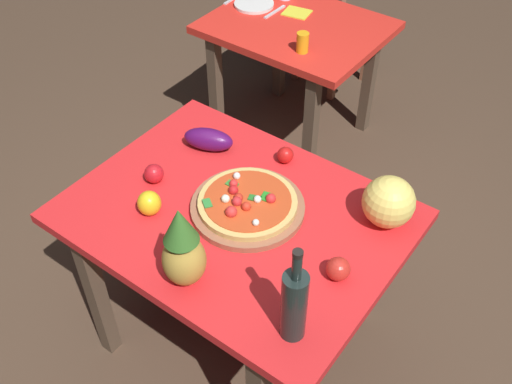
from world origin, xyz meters
The scene contains 18 objects.
ground_plane centered at (0.00, 0.00, 0.00)m, with size 10.00×10.00×0.00m, color #4C3828.
display_table centered at (0.00, 0.00, 0.64)m, with size 1.16×0.88×0.73m.
background_table centered at (-0.59, 1.29, 0.61)m, with size 0.90×0.73×0.73m.
dining_chair centered at (-0.74, 1.88, 0.48)m, with size 0.47×0.47×0.85m.
pizza_board centered at (0.03, 0.04, 0.74)m, with size 0.41×0.41×0.03m, color #975C41.
pizza centered at (0.03, 0.03, 0.77)m, with size 0.35×0.35×0.06m.
wine_bottle centered at (0.44, -0.29, 0.87)m, with size 0.08×0.08×0.36m.
pineapple_left centered at (0.06, -0.33, 0.87)m, with size 0.14×0.14×0.31m.
melon centered at (0.45, 0.28, 0.82)m, with size 0.18×0.18×0.18m, color #F0D665.
bell_pepper centered at (-0.25, -0.18, 0.77)m, with size 0.08×0.08×0.09m, color yellow.
eggplant centered at (-0.31, 0.22, 0.78)m, with size 0.20×0.09×0.09m, color #4A1052.
tomato_by_bottle centered at (0.44, -0.03, 0.77)m, with size 0.08×0.08×0.08m, color red.
tomato_near_board centered at (-0.35, -0.05, 0.77)m, with size 0.07×0.07×0.07m, color red.
tomato_at_corner centered at (-0.02, 0.34, 0.76)m, with size 0.06×0.06×0.06m, color red.
drinking_glass_juice centered at (-0.42, 1.07, 0.78)m, with size 0.06×0.06×0.10m, color #F3A118.
dinner_plate centered at (-0.90, 1.33, 0.74)m, with size 0.22×0.22×0.02m, color white.
knife_utensil centered at (-0.76, 1.33, 0.74)m, with size 0.02×0.18×0.01m, color silver.
napkin_folded centered at (-0.66, 1.39, 0.73)m, with size 0.14×0.12×0.01m, color yellow.
Camera 1 is at (0.93, -1.14, 2.23)m, focal length 41.48 mm.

